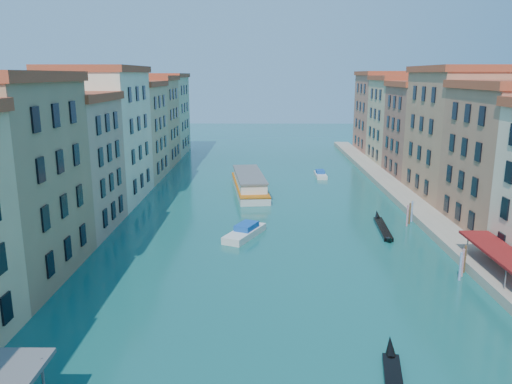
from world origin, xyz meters
The scene contains 7 objects.
left_bank_palazzos centered at (-26.00, 64.68, 9.71)m, with size 12.80×128.40×21.00m.
right_bank_palazzos centered at (30.00, 65.00, 9.75)m, with size 12.80×128.40×21.00m.
quay centered at (22.00, 65.00, 0.50)m, with size 4.00×140.00×1.00m, color gray.
vaporetto_far centered at (-2.93, 77.41, 1.40)m, with size 7.19×21.31×3.11m.
gondola_far centered at (14.89, 55.35, 0.35)m, with size 1.90×12.21×1.73m.
motorboat_mid centered at (-2.90, 52.43, 0.62)m, with size 5.41×7.96×1.59m.
motorboat_far centered at (10.85, 89.88, 0.50)m, with size 2.01×6.23×1.29m.
Camera 1 is at (-1.04, -6.71, 19.65)m, focal length 35.00 mm.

